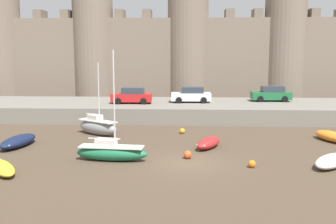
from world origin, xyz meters
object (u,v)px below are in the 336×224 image
object	(u,v)px
sailboat_midflat_right	(98,126)
car_quay_centre_west	(271,94)
rowboat_foreground_right	(332,136)
rowboat_near_channel_left	(18,141)
rowboat_midflat_left	(2,167)
rowboat_midflat_centre	(208,143)
mooring_buoy_mid_mud	(182,131)
mooring_buoy_near_shore	(252,164)
car_quay_east	(191,95)
car_quay_west	(132,96)
sailboat_foreground_centre	(111,152)
rowboat_near_channel_right	(331,161)
mooring_buoy_near_channel	(188,155)

from	to	relation	value
sailboat_midflat_right	car_quay_centre_west	world-z (taller)	sailboat_midflat_right
rowboat_foreground_right	rowboat_near_channel_left	world-z (taller)	rowboat_near_channel_left
rowboat_near_channel_left	rowboat_midflat_left	xyz separation A→B (m)	(1.69, -6.06, -0.11)
rowboat_midflat_centre	mooring_buoy_mid_mud	bearing A→B (deg)	111.33
rowboat_foreground_right	mooring_buoy_near_shore	size ratio (longest dim) A/B	8.02
car_quay_east	mooring_buoy_mid_mud	bearing A→B (deg)	-95.43
rowboat_foreground_right	rowboat_midflat_centre	distance (m)	9.82
car_quay_east	car_quay_west	world-z (taller)	same
rowboat_foreground_right	rowboat_near_channel_left	distance (m)	23.22
sailboat_midflat_right	mooring_buoy_near_shore	xyz separation A→B (m)	(11.12, -8.76, -0.47)
mooring_buoy_near_shore	car_quay_east	size ratio (longest dim) A/B	0.11
rowboat_foreground_right	car_quay_west	distance (m)	19.43
sailboat_foreground_centre	car_quay_centre_west	bearing A→B (deg)	53.61
car_quay_centre_west	car_quay_east	world-z (taller)	same
rowboat_near_channel_right	mooring_buoy_near_shore	distance (m)	4.76
rowboat_midflat_left	mooring_buoy_mid_mud	size ratio (longest dim) A/B	7.74
sailboat_midflat_right	car_quay_east	world-z (taller)	sailboat_midflat_right
rowboat_foreground_right	rowboat_midflat_left	size ratio (longest dim) A/B	1.02
mooring_buoy_near_shore	car_quay_east	distance (m)	18.62
sailboat_midflat_right	sailboat_foreground_centre	bearing A→B (deg)	-71.26
sailboat_foreground_centre	mooring_buoy_near_channel	bearing A→B (deg)	8.13
sailboat_midflat_right	car_quay_east	distance (m)	12.30
rowboat_near_channel_right	mooring_buoy_near_channel	distance (m)	8.60
mooring_buoy_near_channel	car_quay_centre_west	xyz separation A→B (m)	(8.90, 17.85, 2.05)
rowboat_near_channel_right	rowboat_midflat_centre	distance (m)	8.16
mooring_buoy_near_shore	rowboat_near_channel_right	bearing A→B (deg)	5.91
car_quay_centre_west	car_quay_east	bearing A→B (deg)	-170.49
sailboat_midflat_right	mooring_buoy_mid_mud	distance (m)	6.97
mooring_buoy_near_shore	mooring_buoy_near_channel	distance (m)	4.16
rowboat_midflat_left	rowboat_near_channel_right	bearing A→B (deg)	6.48
sailboat_foreground_centre	car_quay_west	xyz separation A→B (m)	(-0.93, 16.03, 1.73)
mooring_buoy_near_channel	sailboat_midflat_right	bearing A→B (deg)	136.47
rowboat_near_channel_left	car_quay_west	distance (m)	14.38
rowboat_midflat_centre	rowboat_midflat_left	size ratio (longest dim) A/B	0.90
rowboat_midflat_centre	mooring_buoy_near_channel	distance (m)	3.21
rowboat_midflat_left	rowboat_midflat_centre	bearing A→B (deg)	27.87
rowboat_midflat_left	mooring_buoy_near_channel	distance (m)	10.98
rowboat_foreground_right	sailboat_midflat_right	distance (m)	18.36
rowboat_near_channel_left	rowboat_midflat_centre	bearing A→B (deg)	0.96
car_quay_east	car_quay_centre_west	bearing A→B (deg)	9.51
rowboat_midflat_centre	rowboat_midflat_left	bearing A→B (deg)	-152.13
sailboat_foreground_centre	mooring_buoy_near_channel	world-z (taller)	sailboat_foreground_centre
sailboat_midflat_right	mooring_buoy_near_shore	bearing A→B (deg)	-38.24
rowboat_foreground_right	sailboat_midflat_right	xyz separation A→B (m)	(-18.29, 1.53, 0.30)
rowboat_near_channel_right	mooring_buoy_mid_mud	xyz separation A→B (m)	(-8.95, 9.03, -0.12)
sailboat_foreground_centre	car_quay_centre_west	xyz separation A→B (m)	(13.65, 18.53, 1.73)
mooring_buoy_near_channel	rowboat_near_channel_right	bearing A→B (deg)	-8.60
mooring_buoy_near_shore	car_quay_east	world-z (taller)	car_quay_east
rowboat_foreground_right	mooring_buoy_near_shore	bearing A→B (deg)	-134.74
sailboat_midflat_right	rowboat_midflat_left	distance (m)	10.87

